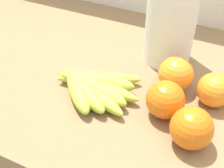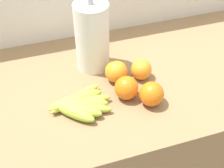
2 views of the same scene
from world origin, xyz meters
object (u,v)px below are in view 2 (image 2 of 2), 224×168
at_px(orange_far_right, 141,69).
at_px(paper_towel_roll, 92,37).
at_px(orange_front, 116,72).
at_px(orange_right, 126,88).
at_px(banana_bunch, 77,105).
at_px(orange_center, 152,94).

bearing_deg(orange_far_right, paper_towel_roll, 139.36).
bearing_deg(orange_front, orange_right, -86.57).
xyz_separation_m(banana_bunch, paper_towel_roll, (0.11, 0.21, 0.11)).
bearing_deg(paper_towel_roll, orange_center, -63.63).
xyz_separation_m(orange_right, paper_towel_roll, (-0.06, 0.21, 0.09)).
xyz_separation_m(orange_front, paper_towel_roll, (-0.06, 0.12, 0.09)).
distance_m(banana_bunch, orange_center, 0.25).
height_order(orange_far_right, orange_center, orange_center).
distance_m(orange_far_right, orange_front, 0.09).
relative_size(orange_center, paper_towel_roll, 0.29).
relative_size(banana_bunch, paper_towel_roll, 0.74).
bearing_deg(orange_front, orange_far_right, -6.47).
bearing_deg(orange_center, banana_bunch, 168.93).
xyz_separation_m(orange_center, paper_towel_roll, (-0.13, 0.26, 0.09)).
relative_size(banana_bunch, orange_center, 2.57).
distance_m(orange_right, paper_towel_roll, 0.23).
xyz_separation_m(banana_bunch, orange_front, (0.17, 0.10, 0.02)).
xyz_separation_m(orange_far_right, orange_front, (-0.09, 0.01, 0.00)).
height_order(orange_right, paper_towel_roll, paper_towel_roll).
relative_size(orange_right, paper_towel_roll, 0.28).
bearing_deg(orange_center, orange_right, 141.57).
distance_m(orange_far_right, orange_right, 0.12).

